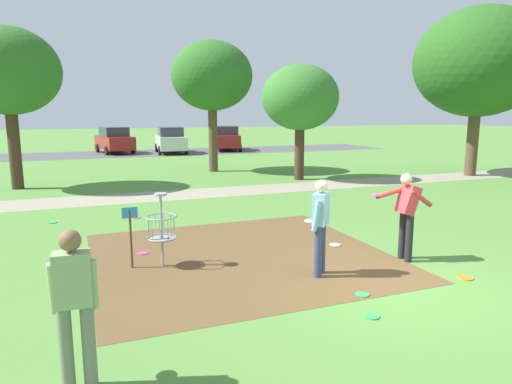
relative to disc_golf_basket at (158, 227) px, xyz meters
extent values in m
plane|color=#518438|center=(3.46, -2.24, -0.75)|extent=(160.00, 160.00, 0.00)
cube|color=brown|center=(1.63, 0.04, -0.75)|extent=(5.70, 5.51, 0.01)
cylinder|color=#9E9EA3|center=(0.06, -0.01, -0.08)|extent=(0.05, 0.05, 1.35)
cylinder|color=#9E9EA3|center=(0.06, -0.01, 0.62)|extent=(0.24, 0.24, 0.04)
torus|color=#9E9EA3|center=(0.06, -0.01, 0.20)|extent=(0.58, 0.58, 0.02)
torus|color=#9E9EA3|center=(0.06, -0.01, -0.20)|extent=(0.55, 0.55, 0.03)
cylinder|color=#9E9EA3|center=(0.06, -0.01, -0.22)|extent=(0.48, 0.48, 0.02)
cylinder|color=gray|center=(0.30, -0.01, 0.00)|extent=(0.01, 0.01, 0.40)
cylinder|color=gray|center=(0.25, 0.13, 0.00)|extent=(0.01, 0.01, 0.40)
cylinder|color=gray|center=(0.13, 0.22, 0.00)|extent=(0.01, 0.01, 0.40)
cylinder|color=gray|center=(-0.01, 0.22, 0.00)|extent=(0.01, 0.01, 0.40)
cylinder|color=gray|center=(-0.13, 0.13, 0.00)|extent=(0.01, 0.01, 0.40)
cylinder|color=gray|center=(-0.18, -0.01, 0.00)|extent=(0.01, 0.01, 0.40)
cylinder|color=gray|center=(-0.13, -0.15, 0.00)|extent=(0.01, 0.01, 0.40)
cylinder|color=gray|center=(-0.01, -0.24, 0.00)|extent=(0.01, 0.01, 0.40)
cylinder|color=gray|center=(0.13, -0.24, 0.00)|extent=(0.01, 0.01, 0.40)
cylinder|color=gray|center=(0.25, -0.15, 0.00)|extent=(0.01, 0.01, 0.40)
cylinder|color=#4C3823|center=(-0.49, 0.09, -0.20)|extent=(0.04, 0.04, 1.10)
cube|color=#3384C6|center=(-0.49, 0.09, 0.30)|extent=(0.28, 0.03, 0.20)
cylinder|color=#232328|center=(4.52, -1.48, -0.29)|extent=(0.14, 0.14, 0.92)
cylinder|color=#232328|center=(4.54, -1.26, -0.29)|extent=(0.14, 0.14, 0.92)
cube|color=#D1383D|center=(4.53, -1.37, 0.45)|extent=(0.41, 0.39, 0.60)
sphere|color=beige|center=(4.47, -1.37, 0.85)|extent=(0.22, 0.22, 0.22)
cylinder|color=#D1383D|center=(4.24, -1.19, 0.56)|extent=(0.59, 0.14, 0.21)
cylinder|color=#E53D99|center=(3.97, -1.17, 0.53)|extent=(0.22, 0.22, 0.02)
cylinder|color=#D1383D|center=(4.70, -1.55, 0.49)|extent=(0.48, 0.13, 0.37)
cylinder|color=slate|center=(-1.53, -3.54, -0.29)|extent=(0.14, 0.14, 0.92)
cylinder|color=slate|center=(-1.31, -3.55, -0.29)|extent=(0.14, 0.14, 0.92)
cube|color=#93A875|center=(-1.42, -3.54, 0.45)|extent=(0.37, 0.24, 0.56)
sphere|color=brown|center=(-1.42, -3.54, 0.85)|extent=(0.22, 0.22, 0.22)
cylinder|color=#93A875|center=(-1.61, -3.51, 0.36)|extent=(0.10, 0.17, 0.55)
cylinder|color=#93A875|center=(-1.23, -3.54, 0.36)|extent=(0.10, 0.17, 0.55)
cylinder|color=red|center=(-1.41, -3.36, 0.22)|extent=(0.22, 0.22, 0.02)
cylinder|color=#384260|center=(2.48, -1.58, -0.29)|extent=(0.14, 0.14, 0.92)
cylinder|color=#384260|center=(2.64, -1.43, -0.29)|extent=(0.14, 0.14, 0.92)
cube|color=#84B7D1|center=(2.56, -1.50, 0.45)|extent=(0.41, 0.41, 0.56)
sphere|color=beige|center=(2.56, -1.50, 0.85)|extent=(0.22, 0.22, 0.22)
cylinder|color=#84B7D1|center=(2.41, -1.62, 0.36)|extent=(0.18, 0.18, 0.55)
cylinder|color=#84B7D1|center=(2.68, -1.36, 0.36)|extent=(0.18, 0.18, 0.55)
cylinder|color=white|center=(2.43, -1.38, 0.22)|extent=(0.22, 0.22, 0.02)
cylinder|color=white|center=(3.78, -0.02, -0.74)|extent=(0.23, 0.23, 0.02)
cylinder|color=#E53D99|center=(-0.20, 0.88, -0.74)|extent=(0.21, 0.21, 0.02)
cylinder|color=green|center=(2.42, -3.25, -0.74)|extent=(0.21, 0.21, 0.02)
cylinder|color=orange|center=(4.84, -2.59, -0.74)|extent=(0.25, 0.25, 0.02)
cylinder|color=green|center=(-2.04, 4.42, -0.74)|extent=(0.22, 0.22, 0.02)
cylinder|color=green|center=(2.74, -2.55, -0.74)|extent=(0.21, 0.21, 0.02)
cylinder|color=#E53D99|center=(0.08, 4.20, -0.74)|extent=(0.21, 0.21, 0.02)
cylinder|color=brown|center=(4.83, 13.09, 0.81)|extent=(0.43, 0.43, 3.12)
ellipsoid|color=#2D6623|center=(4.83, 13.09, 3.81)|extent=(3.85, 3.85, 3.27)
cylinder|color=#422D1E|center=(7.49, 9.09, 0.38)|extent=(0.41, 0.41, 2.27)
ellipsoid|color=#38752D|center=(7.49, 9.09, 2.72)|extent=(3.22, 3.22, 2.74)
cylinder|color=brown|center=(15.39, 7.38, 0.71)|extent=(0.50, 0.50, 2.93)
ellipsoid|color=#285B1E|center=(15.39, 7.38, 4.27)|extent=(5.60, 5.60, 4.76)
cylinder|color=#422D1E|center=(-3.51, 10.79, 0.72)|extent=(0.43, 0.43, 2.94)
ellipsoid|color=#2D6623|center=(-3.51, 10.79, 3.59)|extent=(3.73, 3.73, 3.17)
cube|color=#4C4C51|center=(3.46, 24.66, -0.75)|extent=(36.00, 6.00, 0.01)
cube|color=maroon|center=(1.11, 25.39, 0.00)|extent=(2.56, 4.46, 0.90)
cube|color=#2D333D|center=(1.11, 25.39, 0.77)|extent=(1.97, 2.44, 0.64)
cylinder|color=black|center=(-0.01, 26.50, -0.45)|extent=(0.29, 0.62, 0.60)
cylinder|color=black|center=(1.75, 26.84, -0.45)|extent=(0.29, 0.62, 0.60)
cylinder|color=black|center=(0.47, 23.94, -0.45)|extent=(0.29, 0.62, 0.60)
cylinder|color=black|center=(2.24, 24.28, -0.45)|extent=(0.29, 0.62, 0.60)
cube|color=silver|center=(4.82, 23.90, 0.00)|extent=(2.12, 4.33, 0.90)
cube|color=#2D333D|center=(4.82, 23.90, 0.77)|extent=(1.75, 2.30, 0.64)
cylinder|color=black|center=(4.02, 25.27, -0.45)|extent=(0.23, 0.61, 0.60)
cylinder|color=black|center=(5.82, 25.13, -0.45)|extent=(0.23, 0.61, 0.60)
cylinder|color=black|center=(3.82, 22.67, -0.45)|extent=(0.23, 0.61, 0.60)
cylinder|color=black|center=(5.62, 22.53, -0.45)|extent=(0.23, 0.61, 0.60)
cube|color=maroon|center=(9.26, 24.75, 0.00)|extent=(2.78, 4.51, 0.90)
cube|color=#2D333D|center=(9.26, 24.75, 0.77)|extent=(2.07, 2.51, 0.64)
cylinder|color=black|center=(8.71, 26.24, -0.45)|extent=(0.32, 0.63, 0.60)
cylinder|color=black|center=(10.46, 25.79, -0.45)|extent=(0.32, 0.63, 0.60)
cylinder|color=black|center=(8.07, 23.72, -0.45)|extent=(0.32, 0.63, 0.60)
cylinder|color=black|center=(9.81, 23.27, -0.45)|extent=(0.32, 0.63, 0.60)
cube|color=gray|center=(3.46, 7.31, -0.75)|extent=(40.00, 2.00, 0.00)
camera|label=1|loc=(-1.28, -8.22, 2.09)|focal=31.77mm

